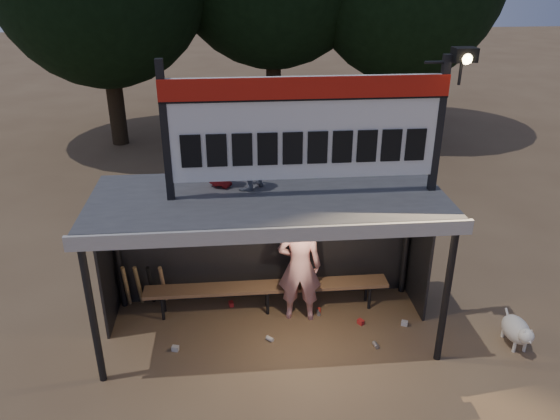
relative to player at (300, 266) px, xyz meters
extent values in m
plane|color=brown|center=(-0.50, -0.31, -0.95)|extent=(80.00, 80.00, 0.00)
imported|color=white|center=(0.00, 0.00, 0.00)|extent=(0.74, 0.54, 1.90)
imported|color=gray|center=(-0.78, -0.02, 1.90)|extent=(0.65, 0.64, 1.06)
imported|color=maroon|center=(-1.16, 0.10, 1.82)|extent=(0.53, 0.48, 0.91)
cube|color=#3D3D40|center=(-0.50, -0.31, 1.31)|extent=(5.00, 2.00, 0.12)
cube|color=beige|center=(-0.50, -1.33, 1.27)|extent=(5.10, 0.06, 0.20)
cylinder|color=black|center=(-2.90, -1.21, 0.15)|extent=(0.10, 0.10, 2.20)
cylinder|color=black|center=(1.90, -1.21, 0.15)|extent=(0.10, 0.10, 2.20)
cylinder|color=black|center=(-2.90, 0.59, 0.15)|extent=(0.10, 0.10, 2.20)
cylinder|color=black|center=(1.90, 0.59, 0.15)|extent=(0.10, 0.10, 2.20)
cube|color=black|center=(-0.50, 0.69, 0.15)|extent=(5.00, 0.04, 2.20)
cube|color=black|center=(-3.00, 0.19, 0.15)|extent=(0.04, 1.00, 2.20)
cube|color=black|center=(2.00, 0.19, 0.15)|extent=(0.04, 1.00, 2.20)
cylinder|color=black|center=(-0.50, 0.69, 1.20)|extent=(5.00, 0.06, 0.06)
cube|color=black|center=(-1.85, -0.31, 2.32)|extent=(0.10, 0.10, 1.90)
cube|color=black|center=(1.85, -0.31, 2.32)|extent=(0.10, 0.10, 1.90)
cube|color=silver|center=(0.00, -0.31, 2.32)|extent=(3.80, 0.08, 1.40)
cube|color=#AE160C|center=(0.00, -0.36, 2.88)|extent=(3.80, 0.04, 0.28)
cube|color=black|center=(0.00, -0.37, 2.73)|extent=(3.80, 0.02, 0.03)
cube|color=black|center=(-1.53, -0.36, 2.07)|extent=(0.27, 0.03, 0.45)
cube|color=black|center=(-1.19, -0.36, 2.07)|extent=(0.27, 0.03, 0.45)
cube|color=black|center=(-0.85, -0.36, 2.07)|extent=(0.27, 0.03, 0.45)
cube|color=black|center=(-0.51, -0.36, 2.07)|extent=(0.27, 0.03, 0.45)
cube|color=black|center=(-0.17, -0.36, 2.07)|extent=(0.27, 0.03, 0.45)
cube|color=black|center=(0.17, -0.36, 2.07)|extent=(0.27, 0.03, 0.45)
cube|color=black|center=(0.51, -0.36, 2.07)|extent=(0.27, 0.03, 0.45)
cube|color=black|center=(0.85, -0.36, 2.07)|extent=(0.27, 0.03, 0.45)
cube|color=black|center=(1.19, -0.36, 2.07)|extent=(0.27, 0.03, 0.45)
cube|color=black|center=(1.53, -0.36, 2.07)|extent=(0.27, 0.03, 0.45)
cylinder|color=black|center=(1.80, -0.31, 3.17)|extent=(0.50, 0.04, 0.04)
cylinder|color=black|center=(2.05, -0.31, 3.02)|extent=(0.04, 0.04, 0.30)
cube|color=black|center=(2.05, -0.36, 3.27)|extent=(0.30, 0.22, 0.18)
sphere|color=#FFD88C|center=(2.05, -0.45, 3.23)|extent=(0.14, 0.14, 0.14)
cube|color=brown|center=(-0.50, 0.24, -0.50)|extent=(4.00, 0.35, 0.06)
cylinder|color=black|center=(-2.20, 0.12, -0.73)|extent=(0.05, 0.05, 0.45)
cylinder|color=black|center=(-2.20, 0.36, -0.73)|extent=(0.05, 0.05, 0.45)
cylinder|color=black|center=(-0.50, 0.12, -0.73)|extent=(0.05, 0.05, 0.45)
cylinder|color=black|center=(-0.50, 0.36, -0.73)|extent=(0.05, 0.05, 0.45)
cylinder|color=black|center=(1.20, 0.12, -0.73)|extent=(0.05, 0.05, 0.45)
cylinder|color=black|center=(1.20, 0.36, -0.73)|extent=(0.05, 0.05, 0.45)
cylinder|color=black|center=(-4.50, 9.69, 0.92)|extent=(0.50, 0.50, 3.74)
cylinder|color=#302215|center=(0.50, 11.19, 1.14)|extent=(0.50, 0.50, 4.18)
cylinder|color=black|center=(4.50, 10.19, 0.81)|extent=(0.50, 0.50, 3.52)
ellipsoid|color=beige|center=(3.17, -0.99, -0.68)|extent=(0.36, 0.58, 0.36)
sphere|color=white|center=(3.17, -1.27, -0.59)|extent=(0.22, 0.22, 0.22)
cone|color=beige|center=(3.17, -1.37, -0.61)|extent=(0.10, 0.10, 0.10)
cone|color=beige|center=(3.12, -1.29, -0.49)|extent=(0.06, 0.06, 0.07)
cone|color=beige|center=(3.22, -1.29, -0.49)|extent=(0.06, 0.06, 0.07)
cylinder|color=beige|center=(3.09, -1.17, -0.86)|extent=(0.05, 0.05, 0.18)
cylinder|color=beige|center=(3.25, -1.17, -0.86)|extent=(0.05, 0.05, 0.18)
cylinder|color=silver|center=(3.09, -0.81, -0.86)|extent=(0.05, 0.05, 0.18)
cylinder|color=beige|center=(3.25, -0.81, -0.86)|extent=(0.05, 0.05, 0.18)
cylinder|color=beige|center=(3.17, -0.69, -0.61)|extent=(0.04, 0.16, 0.14)
cylinder|color=olive|center=(-2.81, 0.51, -0.52)|extent=(0.06, 0.27, 0.84)
cylinder|color=olive|center=(-2.61, 0.51, -0.52)|extent=(0.08, 0.30, 0.83)
cylinder|color=black|center=(-2.41, 0.51, -0.52)|extent=(0.06, 0.32, 0.83)
cylinder|color=#946C45|center=(-2.21, 0.51, -0.52)|extent=(0.07, 0.35, 0.82)
cube|color=red|center=(-1.10, 0.40, -0.91)|extent=(0.09, 0.11, 0.08)
cylinder|color=#B6B6BB|center=(1.07, -0.87, -0.92)|extent=(0.09, 0.13, 0.07)
cube|color=beige|center=(-1.95, -0.68, -0.91)|extent=(0.12, 0.09, 0.08)
cylinder|color=red|center=(0.35, 0.07, -0.92)|extent=(0.09, 0.13, 0.07)
cube|color=#B3B3B8|center=(1.66, -0.39, -0.91)|extent=(0.12, 0.11, 0.08)
cylinder|color=silver|center=(-0.52, -0.58, -0.92)|extent=(0.13, 0.13, 0.07)
cube|color=red|center=(0.97, -0.29, -0.91)|extent=(0.11, 0.12, 0.08)
cylinder|color=#ABABB0|center=(0.33, 0.03, -0.92)|extent=(0.07, 0.12, 0.07)
camera|label=1|loc=(-0.98, -7.34, 4.40)|focal=35.00mm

